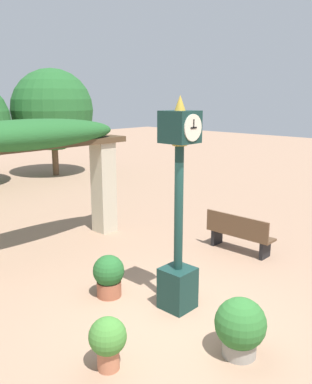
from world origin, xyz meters
name	(u,v)px	position (x,y,z in m)	size (l,w,h in m)	color
ground_plane	(177,319)	(0.00, 0.00, 0.00)	(60.00, 60.00, 0.00)	#9E7A60
pedestal_clock	(179,221)	(0.30, 0.25, 1.54)	(0.50, 0.54, 3.52)	#14332D
pergola	(29,151)	(0.00, 4.28, 2.33)	(5.22, 1.08, 3.03)	#BCB299
potted_plant_near_left	(109,275)	(-0.23, 1.41, 0.41)	(0.56, 0.56, 0.77)	#9E563D
potted_plant_near_right	(108,340)	(-1.55, -0.12, 0.42)	(0.50, 0.50, 0.73)	#B26B4C
potted_plant_far_left	(240,326)	(-0.12, -1.22, 0.44)	(0.71, 0.71, 0.84)	gray
park_bench	(239,233)	(3.20, 0.87, 0.44)	(0.42, 1.60, 0.89)	brown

